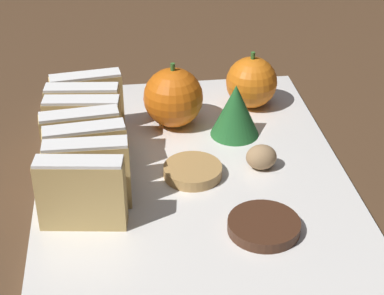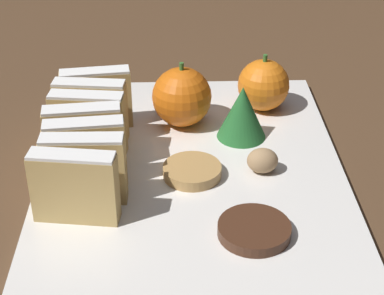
{
  "view_description": "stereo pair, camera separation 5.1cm",
  "coord_description": "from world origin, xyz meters",
  "px_view_note": "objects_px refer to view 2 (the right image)",
  "views": [
    {
      "loc": [
        -0.07,
        -0.54,
        0.38
      ],
      "look_at": [
        0.0,
        0.0,
        0.04
      ],
      "focal_mm": 60.0,
      "sensor_mm": 36.0,
      "label": 1
    },
    {
      "loc": [
        -0.02,
        -0.54,
        0.38
      ],
      "look_at": [
        0.0,
        0.0,
        0.04
      ],
      "focal_mm": 60.0,
      "sensor_mm": 36.0,
      "label": 2
    }
  ],
  "objects_px": {
    "orange_far": "(263,85)",
    "chocolate_cookie": "(254,230)",
    "orange_near": "(182,97)",
    "walnut": "(263,162)"
  },
  "relations": [
    {
      "from": "orange_near",
      "to": "chocolate_cookie",
      "type": "height_order",
      "value": "orange_near"
    },
    {
      "from": "orange_far",
      "to": "chocolate_cookie",
      "type": "distance_m",
      "value": 0.24
    },
    {
      "from": "orange_near",
      "to": "chocolate_cookie",
      "type": "xyz_separation_m",
      "value": [
        0.06,
        -0.2,
        -0.03
      ]
    },
    {
      "from": "orange_near",
      "to": "walnut",
      "type": "bearing_deg",
      "value": -52.99
    },
    {
      "from": "orange_far",
      "to": "walnut",
      "type": "relative_size",
      "value": 2.18
    },
    {
      "from": "orange_near",
      "to": "chocolate_cookie",
      "type": "relative_size",
      "value": 1.16
    },
    {
      "from": "orange_far",
      "to": "chocolate_cookie",
      "type": "bearing_deg",
      "value": -98.85
    },
    {
      "from": "orange_far",
      "to": "walnut",
      "type": "xyz_separation_m",
      "value": [
        -0.02,
        -0.14,
        -0.02
      ]
    },
    {
      "from": "walnut",
      "to": "chocolate_cookie",
      "type": "xyz_separation_m",
      "value": [
        -0.02,
        -0.1,
        -0.01
      ]
    },
    {
      "from": "orange_far",
      "to": "chocolate_cookie",
      "type": "relative_size",
      "value": 1.06
    }
  ]
}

